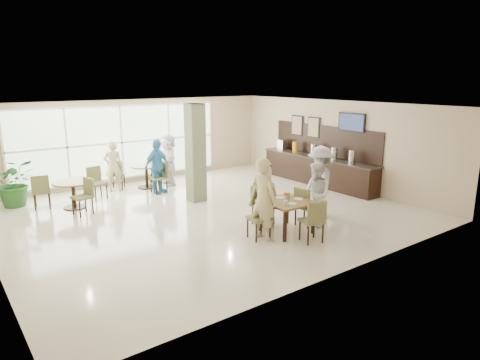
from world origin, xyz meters
TOP-DOWN VIEW (x-y plane):
  - ground at (0.00, 0.00)m, footprint 10.00×10.00m
  - room_shell at (0.00, 0.00)m, footprint 10.00×10.00m
  - window_bank at (-0.50, 4.46)m, footprint 7.00×0.04m
  - column at (0.40, 1.20)m, footprint 0.45×0.45m
  - main_table at (0.70, -2.30)m, footprint 1.04×1.04m
  - round_table_left at (-2.67, 2.58)m, footprint 1.09×1.09m
  - round_table_right at (-0.11, 3.48)m, footprint 1.06×1.06m
  - chairs_main_table at (0.69, -2.28)m, footprint 1.99×2.02m
  - chairs_table_left at (-2.63, 2.65)m, footprint 2.06×1.80m
  - chairs_table_right at (-0.16, 3.49)m, footprint 2.05×1.79m
  - tabletop_clutter at (0.71, -2.30)m, footprint 0.73×0.73m
  - buffet_counter at (4.70, 0.51)m, footprint 0.64×4.70m
  - wall_tv at (4.94, -0.60)m, footprint 0.06×1.00m
  - framed_art_a at (4.95, 1.00)m, footprint 0.05×0.55m
  - framed_art_b at (4.95, 1.80)m, footprint 0.05×0.55m
  - potted_plant at (-3.91, 3.74)m, footprint 1.41×1.41m
  - teen_left at (0.01, -2.31)m, footprint 0.52×0.72m
  - teen_far at (0.60, -1.63)m, footprint 0.82×0.64m
  - teen_right at (1.57, -2.40)m, footprint 0.78×0.89m
  - teen_standing at (2.20, -1.93)m, footprint 1.27×1.34m
  - adult_a at (-0.13, 2.62)m, footprint 1.12×0.87m
  - adult_b at (0.67, 3.41)m, footprint 1.05×1.69m
  - adult_standing at (-1.12, 3.69)m, footprint 0.68×0.56m

SIDE VIEW (x-z plane):
  - ground at x=0.00m, z-range 0.00..0.00m
  - chairs_main_table at x=0.69m, z-range 0.00..0.95m
  - chairs_table_left at x=-2.63m, z-range 0.00..0.95m
  - chairs_table_right at x=-0.16m, z-range 0.00..0.95m
  - buffet_counter at x=4.70m, z-range -0.42..1.53m
  - round_table_right at x=-0.11m, z-range 0.19..0.94m
  - round_table_left at x=-2.67m, z-range 0.20..0.95m
  - potted_plant at x=-3.91m, z-range 0.00..1.33m
  - main_table at x=0.70m, z-range 0.29..1.04m
  - teen_far at x=0.60m, z-range 0.00..1.49m
  - teen_right at x=1.57m, z-range 0.00..1.55m
  - adult_standing at x=-1.12m, z-range 0.00..1.59m
  - tabletop_clutter at x=0.71m, z-range 0.71..0.91m
  - adult_a at x=-0.13m, z-range 0.00..1.68m
  - adult_b at x=0.67m, z-range 0.00..1.69m
  - teen_standing at x=2.20m, z-range 0.00..1.83m
  - teen_left at x=0.01m, z-range 0.00..1.84m
  - window_bank at x=-0.50m, z-range -2.10..4.90m
  - column at x=0.40m, z-range 0.00..2.80m
  - room_shell at x=0.00m, z-range -3.30..6.70m
  - framed_art_a at x=4.95m, z-range 1.50..2.20m
  - framed_art_b at x=4.95m, z-range 1.50..2.20m
  - wall_tv at x=4.94m, z-range 1.86..2.44m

